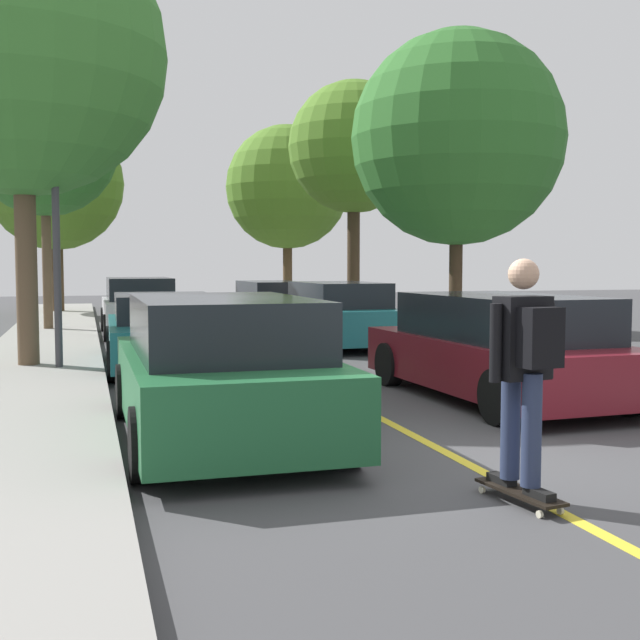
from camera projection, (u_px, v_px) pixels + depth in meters
The scene contains 17 objects.
ground at pixel (460, 460), 7.37m from camera, with size 80.00×80.00×0.00m, color #424244.
center_line at pixel (331, 392), 11.20m from camera, with size 0.12×39.20×0.01m, color gold.
parked_car_left_nearest at pixel (221, 370), 8.17m from camera, with size 2.00×4.28×1.47m.
parked_car_left_near at pixel (165, 332), 13.86m from camera, with size 2.07×4.45×1.28m.
parked_car_left_far at pixel (140, 307), 20.12m from camera, with size 1.86×4.35×1.45m.
parked_car_right_nearest at pixel (498, 348), 10.60m from camera, with size 2.14×4.55×1.40m.
parked_car_right_near at pixel (337, 315), 17.39m from camera, with size 1.99×4.36×1.41m.
parked_car_right_far at pixel (272, 303), 23.36m from camera, with size 1.97×4.29×1.29m.
street_tree_left_nearest at pixel (21, 51), 12.87m from camera, with size 4.71×4.71×7.48m.
street_tree_left_near at pixel (44, 143), 20.19m from camera, with size 3.73×3.73×6.61m.
street_tree_left_far at pixel (55, 183), 27.81m from camera, with size 4.71×4.71×6.85m.
street_tree_right_nearest at pixel (457, 139), 16.58m from camera, with size 4.44×4.44×6.49m.
street_tree_right_near at pixel (354, 148), 22.90m from camera, with size 3.79×3.79×6.91m.
street_tree_right_far at pixel (287, 187), 30.43m from camera, with size 4.72×4.72×6.95m.
streetlamp at pixel (55, 190), 12.73m from camera, with size 0.36×0.24×4.91m.
skateboard at pixel (520, 492), 6.02m from camera, with size 0.34×0.86×0.10m.
skateboarder at pixel (525, 360), 5.92m from camera, with size 0.59×0.71×1.75m.
Camera 1 is at (-3.30, -6.59, 1.82)m, focal length 44.67 mm.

